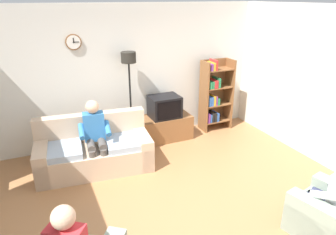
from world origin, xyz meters
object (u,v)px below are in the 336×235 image
tv_stand (164,127)px  person_on_couch (95,133)px  couch (94,151)px  tv (165,107)px  person_in_right_armchair (333,192)px  bookshelf (214,95)px  armchair_near_bookshelf (335,217)px  floor_lamp (129,73)px

tv_stand → person_on_couch: bearing=-155.6°
couch → tv: 1.72m
person_in_right_armchair → tv: bearing=103.1°
tv → bookshelf: bearing=4.4°
tv_stand → person_on_couch: person_on_couch is taller
armchair_near_bookshelf → person_on_couch: 3.64m
tv → floor_lamp: size_ratio=0.32×
tv_stand → tv: (0.00, -0.02, 0.47)m
bookshelf → floor_lamp: bearing=179.1°
armchair_near_bookshelf → floor_lamp: bearing=112.4°
couch → floor_lamp: bearing=37.6°
couch → bookshelf: (2.79, 0.66, 0.46)m
person_in_right_armchair → couch: bearing=130.2°
tv_stand → person_in_right_armchair: bearing=-77.0°
tv_stand → armchair_near_bookshelf: 3.55m
floor_lamp → armchair_near_bookshelf: (1.47, -3.56, -1.16)m
tv_stand → bookshelf: (1.22, 0.07, 0.53)m
person_in_right_armchair → bookshelf: bearing=82.6°
bookshelf → person_on_couch: bookshelf is taller
armchair_near_bookshelf → person_in_right_armchair: (-0.02, 0.09, 0.32)m
tv → armchair_near_bookshelf: (0.80, -3.43, -0.43)m
tv_stand → tv: bearing=-90.0°
floor_lamp → armchair_near_bookshelf: size_ratio=1.78×
bookshelf → person_on_couch: (-2.77, -0.77, -0.08)m
floor_lamp → person_in_right_armchair: 3.86m
bookshelf → person_in_right_armchair: bookshelf is taller
bookshelf → armchair_near_bookshelf: 3.59m
floor_lamp → bookshelf: bearing=-0.9°
person_in_right_armchair → armchair_near_bookshelf: bearing=-77.0°
tv_stand → bookshelf: bookshelf is taller
couch → person_in_right_armchair: (2.35, -2.78, 0.29)m
couch → person_in_right_armchair: person_in_right_armchair is taller
person_on_couch → person_in_right_armchair: size_ratio=1.11×
couch → armchair_near_bookshelf: size_ratio=1.91×
floor_lamp → armchair_near_bookshelf: 4.02m
couch → tv_stand: couch is taller
tv → bookshelf: bookshelf is taller
tv_stand → couch: bearing=-159.3°
armchair_near_bookshelf → tv: bearing=103.1°
couch → person_on_couch: person_on_couch is taller
tv → person_in_right_armchair: size_ratio=0.54×
tv → floor_lamp: (-0.67, 0.12, 0.73)m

